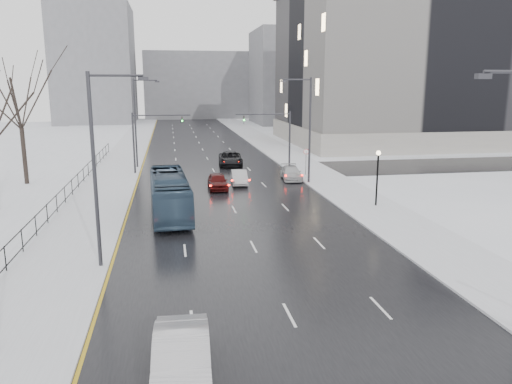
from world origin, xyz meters
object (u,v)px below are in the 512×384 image
no_uturn_sign (306,154)px  streetlight_l_near (99,161)px  sedan_right_far (291,173)px  streetlight_r_mid (308,125)px  lamppost_r_mid (378,170)px  sedan_right_cross (230,159)px  mast_signal_left (144,136)px  tree_park_e (27,185)px  streetlight_l_far (137,119)px  mast_signal_right (280,133)px  bus (169,194)px  sedan_center_near (218,181)px  sedan_left_near (182,361)px  sedan_right_near (239,177)px

no_uturn_sign → streetlight_l_near: bearing=-125.9°
no_uturn_sign → sedan_right_far: (-2.00, -1.82, -1.60)m
streetlight_r_mid → no_uturn_sign: (1.03, 4.00, -3.32)m
lamppost_r_mid → sedan_right_cross: 23.68m
mast_signal_left → sedan_right_cross: (9.59, 3.91, -3.27)m
tree_park_e → streetlight_l_far: streetlight_l_far is taller
mast_signal_right → bus: mast_signal_right is taller
mast_signal_left → lamppost_r_mid: bearing=-44.5°
lamppost_r_mid → sedan_right_far: bearing=107.3°
no_uturn_sign → mast_signal_left: bearing=166.4°
streetlight_l_near → no_uturn_sign: size_ratio=3.70×
no_uturn_sign → bus: bearing=-135.7°
sedan_center_near → sedan_left_near: bearing=-97.2°
mast_signal_right → no_uturn_sign: bearing=-64.9°
no_uturn_sign → bus: (-14.00, -13.65, -0.74)m
mast_signal_left → mast_signal_right: bearing=0.0°
streetlight_l_near → sedan_right_cross: bearing=71.9°
mast_signal_right → streetlight_l_far: bearing=165.5°
sedan_right_far → sedan_center_near: bearing=-150.2°
streetlight_l_near → tree_park_e: bearing=112.7°
mast_signal_left → bus: (2.53, -17.65, -2.54)m
sedan_left_near → sedan_right_near: 32.45m
mast_signal_right → sedan_right_near: bearing=-127.2°
sedan_left_near → streetlight_l_far: bearing=96.6°
streetlight_r_mid → sedan_right_cross: (-5.90, 11.91, -4.78)m
mast_signal_right → sedan_center_near: (-7.83, -9.27, -3.35)m
sedan_right_near → sedan_right_far: bearing=19.3°
tree_park_e → streetlight_l_far: bearing=38.6°
streetlight_l_near → sedan_right_near: 23.42m
lamppost_r_mid → sedan_right_cross: lamppost_r_mid is taller
streetlight_r_mid → mast_signal_left: 17.50m
streetlight_r_mid → sedan_left_near: bearing=-112.1°
tree_park_e → mast_signal_left: 12.29m
sedan_center_near → mast_signal_right: bearing=50.3°
mast_signal_right → no_uturn_sign: size_ratio=2.41×
sedan_right_near → streetlight_l_far: bearing=134.7°
mast_signal_right → bus: bearing=-124.5°
streetlight_l_near → sedan_right_far: size_ratio=2.19×
no_uturn_sign → sedan_right_far: no_uturn_sign is taller
mast_signal_right → bus: (-12.13, -17.65, -2.54)m
streetlight_r_mid → sedan_right_near: streetlight_r_mid is taller
streetlight_r_mid → bus: (-12.97, -9.65, -4.06)m
bus → lamppost_r_mid: bearing=-4.1°
mast_signal_right → sedan_right_far: bearing=-91.2°
mast_signal_left → sedan_right_near: size_ratio=1.59×
bus → tree_park_e: bearing=131.7°
streetlight_l_near → sedan_right_far: 27.43m
lamppost_r_mid → sedan_left_near: 26.34m
mast_signal_left → sedan_right_far: (14.53, -5.82, -3.40)m
lamppost_r_mid → no_uturn_sign: size_ratio=1.59×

